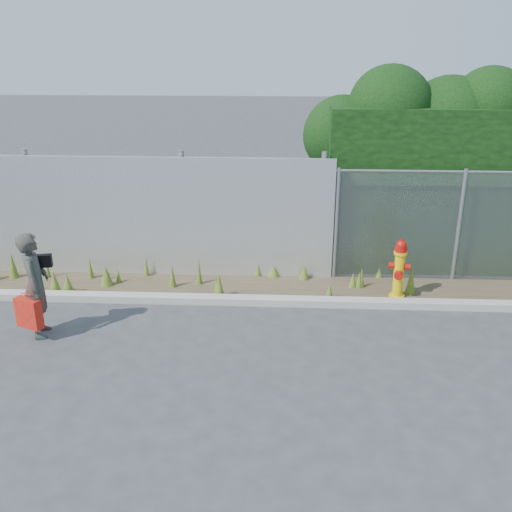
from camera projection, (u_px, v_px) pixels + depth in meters
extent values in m
plane|color=#3A3A3D|center=(273.00, 361.00, 7.75)|extent=(80.00, 80.00, 0.00)
cube|color=#A39C93|center=(275.00, 301.00, 9.41)|extent=(16.00, 0.22, 0.12)
cube|color=#473928|center=(276.00, 289.00, 9.99)|extent=(16.00, 1.20, 0.01)
cone|color=#47601D|center=(199.00, 272.00, 10.11)|extent=(0.11, 0.11, 0.50)
cone|color=#47601D|center=(35.00, 288.00, 9.76)|extent=(0.08, 0.08, 0.22)
cone|color=#47601D|center=(172.00, 276.00, 10.00)|extent=(0.13, 0.13, 0.44)
cone|color=#47601D|center=(379.00, 273.00, 10.44)|extent=(0.14, 0.14, 0.19)
cone|color=#47601D|center=(258.00, 271.00, 10.49)|extent=(0.12, 0.12, 0.25)
cone|color=#47601D|center=(55.00, 283.00, 9.73)|extent=(0.21, 0.21, 0.43)
cone|color=#47601D|center=(219.00, 286.00, 9.58)|extent=(0.20, 0.20, 0.44)
cone|color=#47601D|center=(411.00, 281.00, 9.71)|extent=(0.18, 0.18, 0.49)
cone|color=#47601D|center=(353.00, 281.00, 10.01)|extent=(0.15, 0.15, 0.27)
cone|color=#47601D|center=(146.00, 266.00, 10.48)|extent=(0.09, 0.09, 0.40)
cone|color=#47601D|center=(216.00, 287.00, 9.60)|extent=(0.10, 0.10, 0.41)
cone|color=#47601D|center=(13.00, 266.00, 10.38)|extent=(0.18, 0.18, 0.49)
cone|color=#47601D|center=(106.00, 273.00, 10.33)|extent=(0.08, 0.08, 0.28)
cone|color=#47601D|center=(90.00, 268.00, 10.37)|extent=(0.11, 0.11, 0.41)
cone|color=#47601D|center=(68.00, 284.00, 9.74)|extent=(0.22, 0.22, 0.37)
cone|color=#47601D|center=(361.00, 278.00, 10.00)|extent=(0.13, 0.13, 0.36)
cone|color=#47601D|center=(106.00, 276.00, 10.06)|extent=(0.23, 0.23, 0.38)
cone|color=#47601D|center=(304.00, 273.00, 10.35)|extent=(0.19, 0.19, 0.27)
cone|color=#47601D|center=(329.00, 292.00, 9.55)|extent=(0.15, 0.15, 0.28)
cone|color=#47601D|center=(359.00, 280.00, 9.99)|extent=(0.13, 0.13, 0.30)
cone|color=#47601D|center=(274.00, 272.00, 10.47)|extent=(0.23, 0.23, 0.21)
cone|color=#47601D|center=(47.00, 266.00, 10.40)|extent=(0.08, 0.08, 0.45)
cone|color=#47601D|center=(118.00, 276.00, 10.21)|extent=(0.10, 0.10, 0.26)
cube|color=silver|center=(98.00, 217.00, 10.32)|extent=(8.50, 0.08, 2.20)
cylinder|color=gray|center=(33.00, 211.00, 10.47)|extent=(0.10, 0.10, 2.30)
cylinder|color=gray|center=(184.00, 213.00, 10.34)|extent=(0.10, 0.10, 2.30)
cylinder|color=gray|center=(322.00, 216.00, 10.22)|extent=(0.10, 0.10, 2.30)
cylinder|color=gray|center=(336.00, 224.00, 10.14)|extent=(0.07, 0.07, 2.05)
cylinder|color=gray|center=(459.00, 226.00, 10.04)|extent=(0.07, 0.07, 2.05)
sphere|color=black|center=(343.00, 135.00, 10.77)|extent=(1.50, 1.50, 1.50)
sphere|color=black|center=(390.00, 108.00, 10.35)|extent=(1.54, 1.54, 1.54)
sphere|color=black|center=(448.00, 122.00, 10.50)|extent=(1.69, 1.69, 1.69)
sphere|color=black|center=(489.00, 105.00, 10.25)|extent=(1.39, 1.39, 1.39)
cylinder|color=yellow|center=(397.00, 296.00, 9.66)|extent=(0.26, 0.26, 0.06)
cylinder|color=yellow|center=(398.00, 276.00, 9.53)|extent=(0.17, 0.17, 0.79)
cylinder|color=yellow|center=(401.00, 253.00, 9.38)|extent=(0.22, 0.22, 0.05)
cylinder|color=#B20F0A|center=(401.00, 249.00, 9.36)|extent=(0.20, 0.20, 0.09)
sphere|color=#B20F0A|center=(401.00, 245.00, 9.34)|extent=(0.18, 0.18, 0.18)
cylinder|color=#B20F0A|center=(402.00, 240.00, 9.31)|extent=(0.05, 0.05, 0.05)
cylinder|color=#B20F0A|center=(391.00, 266.00, 9.47)|extent=(0.09, 0.10, 0.10)
cylinder|color=#B20F0A|center=(407.00, 266.00, 9.46)|extent=(0.09, 0.10, 0.10)
cylinder|color=#B20F0A|center=(400.00, 275.00, 9.38)|extent=(0.14, 0.11, 0.14)
imported|color=#0D5747|center=(36.00, 285.00, 8.20)|extent=(0.52, 0.66, 1.58)
cube|color=red|center=(29.00, 313.00, 8.18)|extent=(0.40, 0.15, 0.44)
cylinder|color=red|center=(26.00, 294.00, 8.08)|extent=(0.19, 0.02, 0.02)
cube|color=black|center=(43.00, 261.00, 8.28)|extent=(0.25, 0.10, 0.19)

